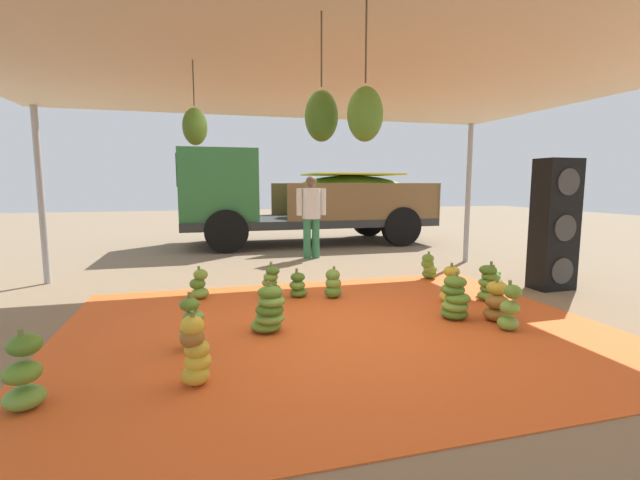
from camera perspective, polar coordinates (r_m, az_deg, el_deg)
The scene contains 21 objects.
ground_plane at distance 7.69m, azimuth -4.51°, elevation -4.51°, with size 40.00×40.00×0.00m, color #7F6B51.
tarp_orange at distance 4.87m, azimuth 2.26°, elevation -11.47°, with size 5.86×4.53×0.01m, color #E05B23.
tent_canopy at distance 4.66m, azimuth 2.68°, elevation 21.75°, with size 8.00×7.00×2.83m.
banana_bunch_0 at distance 6.73m, azimuth 21.61°, elevation -5.16°, with size 0.44×0.42×0.43m.
banana_bunch_1 at distance 6.06m, azimuth 1.73°, elevation -5.82°, with size 0.31×0.31×0.44m.
banana_bunch_2 at distance 5.34m, azimuth 17.26°, elevation -7.40°, with size 0.43×0.43×0.56m.
banana_bunch_3 at distance 4.39m, azimuth -16.41°, elevation -10.65°, with size 0.27×0.26×0.56m.
banana_bunch_4 at distance 5.98m, azimuth -6.38°, elevation -5.74°, with size 0.30×0.32×0.52m.
banana_bunch_5 at distance 4.71m, azimuth -6.67°, elevation -9.18°, with size 0.48×0.48×0.55m.
banana_bunch_6 at distance 3.66m, azimuth -16.03°, elevation -13.92°, with size 0.30×0.29×0.59m.
banana_bunch_7 at distance 6.08m, azimuth -2.91°, elevation -6.01°, with size 0.34×0.35×0.41m.
banana_bunch_8 at distance 3.79m, azimuth -34.30°, elevation -14.39°, with size 0.36×0.36×0.58m.
banana_bunch_9 at distance 5.45m, azimuth 22.15°, elevation -7.63°, with size 0.41×0.41×0.49m.
banana_bunch_10 at distance 7.46m, azimuth 14.07°, elevation -3.47°, with size 0.36×0.33×0.46m.
banana_bunch_11 at distance 6.24m, azimuth -15.52°, elevation -5.69°, with size 0.31×0.30×0.45m.
banana_bunch_12 at distance 5.13m, azimuth 23.61°, elevation -8.34°, with size 0.32×0.33×0.55m.
banana_bunch_13 at distance 6.34m, azimuth 21.27°, elevation -5.39°, with size 0.38×0.38×0.54m.
banana_bunch_14 at distance 6.05m, azimuth 16.85°, elevation -5.77°, with size 0.37×0.38×0.53m.
cargo_truck_main at distance 11.55m, azimuth -2.82°, elevation 5.54°, with size 6.47×2.57×2.40m.
worker_0 at distance 9.22m, azimuth -1.14°, elevation 3.86°, with size 0.64×0.39×1.74m.
speaker_stack at distance 7.37m, azimuth 28.40°, elevation 1.77°, with size 0.61×0.42×1.95m.
Camera 1 is at (-1.40, -4.40, 1.58)m, focal length 24.43 mm.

